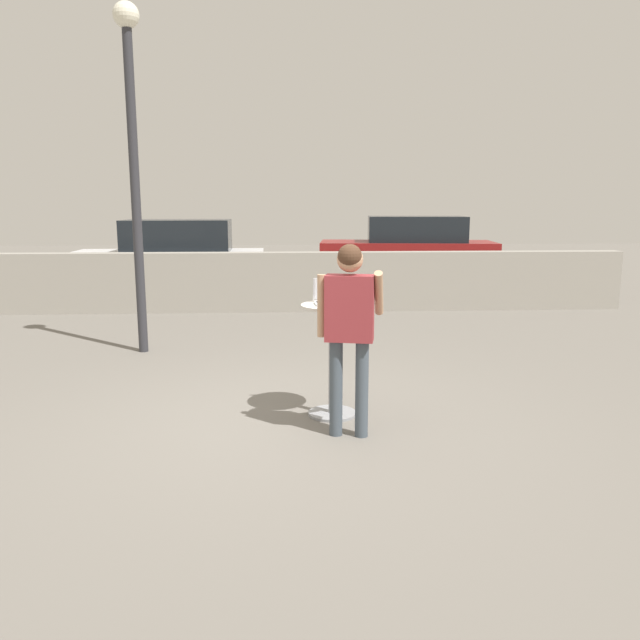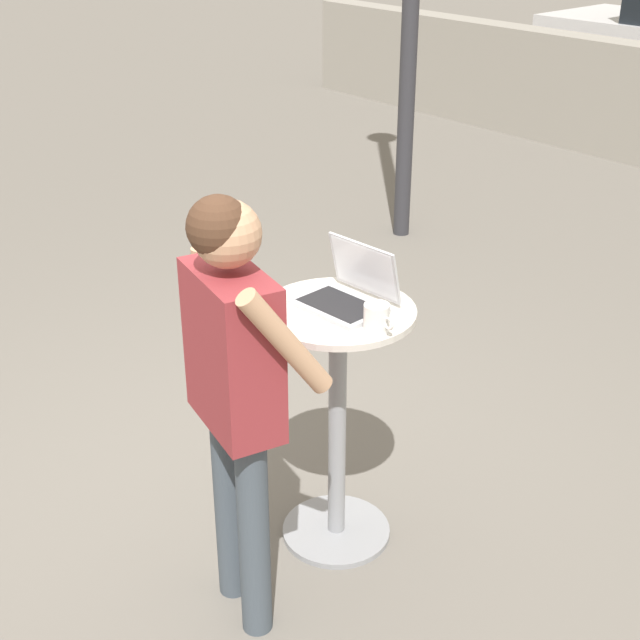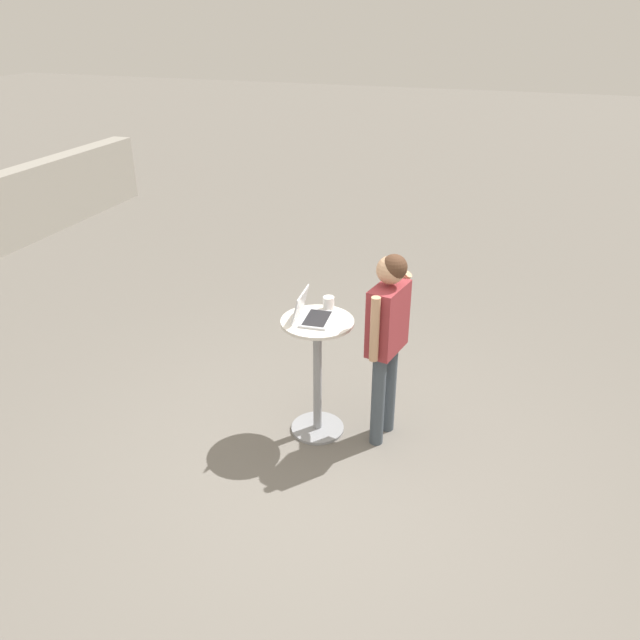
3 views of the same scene
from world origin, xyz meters
name	(u,v)px [view 2 (image 2 of 3)]	position (x,y,z in m)	size (l,w,h in m)	color
ground_plane	(219,503)	(0.00, 0.00, 0.00)	(50.00, 50.00, 0.00)	slate
cafe_table	(337,408)	(0.48, 0.26, 0.61)	(0.58, 0.58, 1.04)	gray
laptop	(349,292)	(0.47, 0.32, 1.09)	(0.34, 0.30, 0.23)	#B7BABF
coffee_mug	(377,318)	(0.70, 0.24, 1.09)	(0.13, 0.09, 0.10)	white
standing_person	(234,370)	(0.57, -0.27, 1.02)	(0.57, 0.32, 1.62)	#424C56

